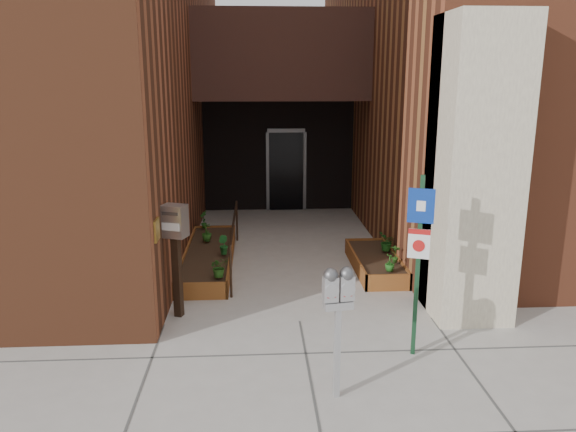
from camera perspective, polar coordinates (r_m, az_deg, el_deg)
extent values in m
plane|color=#9E9991|center=(8.49, 1.18, -10.65)|extent=(80.00, 80.00, 0.00)
cube|color=brown|center=(15.43, -25.05, 18.19)|extent=(8.00, 14.60, 10.00)
cube|color=brown|center=(16.32, 21.76, 18.20)|extent=(8.00, 13.70, 10.00)
cube|color=tan|center=(8.61, 18.38, 4.32)|extent=(1.10, 1.20, 4.40)
cube|color=black|center=(13.71, -0.77, 15.92)|extent=(4.20, 2.00, 2.00)
cube|color=black|center=(15.24, -0.98, 6.31)|extent=(4.00, 0.30, 3.00)
cube|color=black|center=(15.14, -0.18, 4.54)|extent=(0.90, 0.06, 2.10)
cube|color=#B79338|center=(7.88, -13.22, -1.39)|extent=(0.04, 0.30, 0.30)
cube|color=brown|center=(9.30, -8.91, -7.56)|extent=(0.90, 0.04, 0.30)
cube|color=brown|center=(12.67, -7.42, -1.64)|extent=(0.90, 0.04, 0.30)
cube|color=brown|center=(11.01, -10.28, -4.16)|extent=(0.04, 3.60, 0.30)
cube|color=brown|center=(10.94, -5.80, -4.12)|extent=(0.04, 3.60, 0.30)
cube|color=black|center=(10.98, -8.05, -4.25)|extent=(0.82, 3.52, 0.26)
cube|color=brown|center=(9.70, 10.19, -6.69)|extent=(0.80, 0.04, 0.30)
cube|color=brown|center=(11.70, 7.77, -2.98)|extent=(0.80, 0.04, 0.30)
cube|color=brown|center=(10.62, 6.85, -4.73)|extent=(0.04, 2.20, 0.30)
cube|color=brown|center=(10.78, 10.85, -4.60)|extent=(0.04, 2.20, 0.30)
cube|color=black|center=(10.70, 8.86, -4.77)|extent=(0.72, 2.12, 0.26)
cylinder|color=black|center=(9.23, -5.83, -5.63)|extent=(0.04, 0.04, 0.90)
cylinder|color=black|center=(12.39, -5.21, -0.50)|extent=(0.04, 0.04, 0.90)
cylinder|color=black|center=(10.69, -5.53, -0.48)|extent=(0.04, 3.30, 0.04)
cube|color=#B1B1B3|center=(6.47, 5.00, -13.72)|extent=(0.07, 0.07, 1.07)
cube|color=#B1B1B3|center=(6.23, 5.11, -8.99)|extent=(0.34, 0.18, 0.09)
cube|color=#B1B1B3|center=(6.13, 4.33, -7.41)|extent=(0.18, 0.13, 0.28)
sphere|color=#59595B|center=(6.07, 4.36, -6.00)|extent=(0.16, 0.16, 0.16)
cube|color=white|center=(6.07, 4.49, -7.41)|extent=(0.10, 0.02, 0.05)
cube|color=#B21414|center=(6.10, 4.47, -8.16)|extent=(0.10, 0.02, 0.03)
cube|color=#B1B1B3|center=(6.18, 5.96, -7.26)|extent=(0.18, 0.13, 0.28)
sphere|color=#59595B|center=(6.12, 6.00, -5.86)|extent=(0.16, 0.16, 0.16)
cube|color=white|center=(6.12, 6.14, -7.26)|extent=(0.10, 0.02, 0.05)
cube|color=#B21414|center=(6.15, 6.11, -8.00)|extent=(0.10, 0.02, 0.03)
cube|color=#14371F|center=(7.31, 13.03, -5.14)|extent=(0.07, 0.07, 2.38)
cube|color=navy|center=(7.06, 13.37, 1.01)|extent=(0.31, 0.13, 0.43)
cube|color=white|center=(7.05, 13.37, 1.00)|extent=(0.11, 0.05, 0.13)
cube|color=white|center=(7.18, 13.15, -2.78)|extent=(0.26, 0.12, 0.38)
cube|color=#B21414|center=(7.13, 13.22, -1.58)|extent=(0.26, 0.11, 0.06)
cylinder|color=#B21414|center=(7.17, 13.14, -2.97)|extent=(0.15, 0.07, 0.15)
cube|color=black|center=(8.60, -11.17, -6.05)|extent=(0.15, 0.15, 1.26)
cube|color=#B5B5B7|center=(8.35, -11.45, -0.50)|extent=(0.41, 0.36, 0.48)
cube|color=#59595B|center=(8.21, -11.93, 0.21)|extent=(0.24, 0.10, 0.05)
cube|color=white|center=(8.25, -11.87, -1.10)|extent=(0.26, 0.11, 0.11)
imported|color=#235217|center=(9.41, -7.01, -5.15)|extent=(0.42, 0.42, 0.34)
imported|color=#18541D|center=(10.57, -6.61, -2.93)|extent=(0.28, 0.28, 0.36)
imported|color=#245718|center=(11.46, -8.27, -1.63)|extent=(0.27, 0.27, 0.36)
imported|color=#1A4F16|center=(12.43, -8.57, -0.35)|extent=(0.27, 0.27, 0.39)
imported|color=#205E1B|center=(9.78, 10.32, -4.67)|extent=(0.17, 0.17, 0.30)
imported|color=#235117|center=(10.19, 10.88, -3.79)|extent=(0.25, 0.25, 0.34)
imported|color=#185317|center=(10.85, 9.98, -2.60)|extent=(0.42, 0.42, 0.36)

